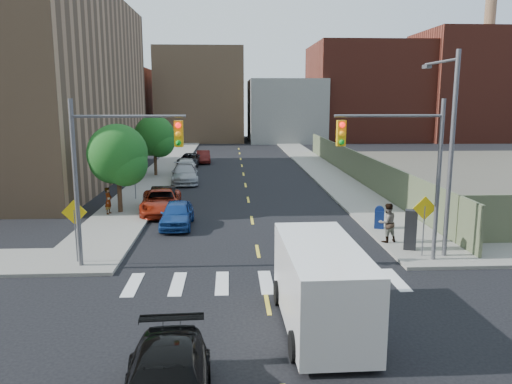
{
  "coord_description": "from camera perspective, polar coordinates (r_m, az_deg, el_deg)",
  "views": [
    {
      "loc": [
        -1.25,
        -14.25,
        7.0
      ],
      "look_at": [
        0.14,
        12.3,
        2.0
      ],
      "focal_mm": 35.0,
      "sensor_mm": 36.0,
      "label": 1
    }
  ],
  "objects": [
    {
      "name": "pedestrian_east",
      "position": [
        24.89,
        14.77,
        -3.42
      ],
      "size": [
        1.1,
        0.96,
        1.9
      ],
      "primitive_type": "imported",
      "rotation": [
        0.0,
        0.0,
        3.44
      ],
      "color": "gray",
      "rests_on": "sidewalk_ne"
    },
    {
      "name": "bg_bldg_east",
      "position": [
        89.34,
        12.31,
        11.05
      ],
      "size": [
        18.0,
        18.0,
        16.0
      ],
      "primitive_type": "cube",
      "color": "#592319",
      "rests_on": "ground"
    },
    {
      "name": "bg_bldg_fareast",
      "position": [
        92.97,
        22.41,
        11.1
      ],
      "size": [
        14.0,
        16.0,
        18.0
      ],
      "primitive_type": "cube",
      "color": "#592319",
      "rests_on": "ground"
    },
    {
      "name": "parked_car_silver",
      "position": [
        42.22,
        -8.15,
        2.06
      ],
      "size": [
        2.65,
        5.49,
        1.54
      ],
      "primitive_type": "imported",
      "rotation": [
        0.0,
        0.0,
        0.1
      ],
      "color": "#999CA1",
      "rests_on": "ground"
    },
    {
      "name": "bg_bldg_midwest",
      "position": [
        86.39,
        -6.27,
        10.92
      ],
      "size": [
        14.0,
        16.0,
        15.0
      ],
      "primitive_type": "cube",
      "color": "#8C6B4C",
      "rests_on": "ground"
    },
    {
      "name": "warn_sign_midwest",
      "position": [
        35.23,
        -13.7,
        2.18
      ],
      "size": [
        1.06,
        0.06,
        2.83
      ],
      "color": "#59595E",
      "rests_on": "ground"
    },
    {
      "name": "bg_bldg_west",
      "position": [
        86.78,
        -17.08,
        9.53
      ],
      "size": [
        14.0,
        18.0,
        12.0
      ],
      "primitive_type": "cube",
      "color": "#592319",
      "rests_on": "ground"
    },
    {
      "name": "parked_car_white",
      "position": [
        46.71,
        -7.98,
        2.91
      ],
      "size": [
        2.18,
        4.77,
        1.59
      ],
      "primitive_type": "imported",
      "rotation": [
        0.0,
        0.0,
        0.07
      ],
      "color": "silver",
      "rests_on": "ground"
    },
    {
      "name": "payphone",
      "position": [
        23.99,
        17.24,
        -4.14
      ],
      "size": [
        0.67,
        0.61,
        1.85
      ],
      "primitive_type": "cube",
      "rotation": [
        0.0,
        0.0,
        -0.35
      ],
      "color": "black",
      "rests_on": "sidewalk_ne"
    },
    {
      "name": "fence_north",
      "position": [
        44.0,
        11.31,
        2.93
      ],
      "size": [
        0.12,
        44.0,
        2.5
      ],
      "primitive_type": "cube",
      "color": "#5B5F42",
      "rests_on": "ground"
    },
    {
      "name": "parked_car_grey",
      "position": [
        53.1,
        -7.59,
        3.69
      ],
      "size": [
        2.57,
        4.88,
        1.31
      ],
      "primitive_type": "imported",
      "rotation": [
        0.0,
        0.0,
        -0.09
      ],
      "color": "black",
      "rests_on": "ground"
    },
    {
      "name": "warn_sign_nw",
      "position": [
        22.33,
        -20.0,
        -2.96
      ],
      "size": [
        1.06,
        0.06,
        2.83
      ],
      "color": "#59595E",
      "rests_on": "ground"
    },
    {
      "name": "smokestack",
      "position": [
        94.97,
        24.87,
        13.92
      ],
      "size": [
        1.8,
        1.8,
        28.0
      ],
      "primitive_type": "cylinder",
      "color": "#8C6B4C",
      "rests_on": "ground"
    },
    {
      "name": "signal_ne",
      "position": [
        21.65,
        16.57,
        3.65
      ],
      "size": [
        4.59,
        0.3,
        7.0
      ],
      "color": "#59595E",
      "rests_on": "ground"
    },
    {
      "name": "tree_west_near",
      "position": [
        31.24,
        -15.51,
        3.79
      ],
      "size": [
        3.66,
        3.64,
        5.52
      ],
      "color": "#332114",
      "rests_on": "ground"
    },
    {
      "name": "mailbox",
      "position": [
        27.47,
        13.91,
        -2.83
      ],
      "size": [
        0.59,
        0.51,
        1.23
      ],
      "rotation": [
        0.0,
        0.0,
        -0.29
      ],
      "color": "#0E1E52",
      "rests_on": "sidewalk_ne"
    },
    {
      "name": "tree_west_far",
      "position": [
        45.94,
        -11.52,
        6.04
      ],
      "size": [
        3.66,
        3.64,
        5.52
      ],
      "color": "#332114",
      "rests_on": "ground"
    },
    {
      "name": "warn_sign_ne",
      "position": [
        22.96,
        18.69,
        -2.51
      ],
      "size": [
        1.06,
        0.06,
        2.83
      ],
      "color": "#59595E",
      "rests_on": "ground"
    },
    {
      "name": "sidewalk_nw",
      "position": [
        56.56,
        -9.6,
        3.47
      ],
      "size": [
        3.5,
        73.0,
        0.15
      ],
      "primitive_type": "cube",
      "color": "gray",
      "rests_on": "ground"
    },
    {
      "name": "streetlight_ne",
      "position": [
        23.24,
        21.1,
        5.55
      ],
      "size": [
        0.25,
        3.7,
        9.0
      ],
      "color": "#59595E",
      "rests_on": "ground"
    },
    {
      "name": "parked_car_red",
      "position": [
        31.29,
        -10.75,
        -1.09
      ],
      "size": [
        2.98,
        5.53,
        1.48
      ],
      "primitive_type": "imported",
      "rotation": [
        0.0,
        0.0,
        0.1
      ],
      "color": "maroon",
      "rests_on": "ground"
    },
    {
      "name": "pedestrian_west",
      "position": [
        31.23,
        -16.52,
        -0.96
      ],
      "size": [
        0.49,
        0.65,
        1.61
      ],
      "primitive_type": "imported",
      "rotation": [
        0.0,
        0.0,
        1.38
      ],
      "color": "gray",
      "rests_on": "sidewalk_nw"
    },
    {
      "name": "ground",
      "position": [
        15.93,
        1.87,
        -15.42
      ],
      "size": [
        160.0,
        160.0,
        0.0
      ],
      "primitive_type": "plane",
      "color": "black",
      "rests_on": "ground"
    },
    {
      "name": "signal_nw",
      "position": [
        20.95,
        -16.08,
        3.46
      ],
      "size": [
        4.59,
        0.3,
        7.0
      ],
      "color": "#59595E",
      "rests_on": "ground"
    },
    {
      "name": "parked_car_black",
      "position": [
        32.18,
        -10.54,
        -0.79
      ],
      "size": [
        1.85,
        4.45,
        1.43
      ],
      "primitive_type": "imported",
      "rotation": [
        0.0,
        0.0,
        0.08
      ],
      "color": "black",
      "rests_on": "ground"
    },
    {
      "name": "cargo_van",
      "position": [
        15.8,
        7.32,
        -10.2
      ],
      "size": [
        2.53,
        5.85,
        2.66
      ],
      "rotation": [
        0.0,
        0.0,
        0.02
      ],
      "color": "white",
      "rests_on": "ground"
    },
    {
      "name": "parked_car_blue",
      "position": [
        27.89,
        -9.01,
        -2.52
      ],
      "size": [
        1.69,
        4.17,
        1.42
      ],
      "primitive_type": "imported",
      "rotation": [
        0.0,
        0.0,
        -0.0
      ],
      "color": "navy",
      "rests_on": "ground"
    },
    {
      "name": "bg_bldg_center",
      "position": [
        84.78,
        3.3,
        9.28
      ],
      "size": [
        12.0,
        16.0,
        10.0
      ],
      "primitive_type": "cube",
      "color": "gray",
      "rests_on": "ground"
    },
    {
      "name": "sidewalk_ne",
      "position": [
        56.9,
        6.13,
        3.6
      ],
      "size": [
        3.5,
        73.0,
        0.15
      ],
      "primitive_type": "cube",
      "color": "gray",
      "rests_on": "ground"
    },
    {
      "name": "parked_car_maroon",
      "position": [
        55.29,
        -6.06,
        4.02
      ],
      "size": [
        1.8,
        4.23,
        1.36
      ],
      "primitive_type": "imported",
      "rotation": [
        0.0,
        0.0,
        0.09
      ],
      "color": "#47100E",
      "rests_on": "ground"
    }
  ]
}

